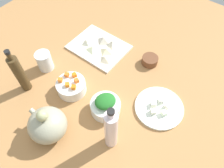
{
  "coord_description": "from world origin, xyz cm",
  "views": [
    {
      "loc": [
        -33.39,
        43.25,
        87.03
      ],
      "look_at": [
        0.0,
        0.0,
        8.0
      ],
      "focal_mm": 34.2,
      "sensor_mm": 36.0,
      "label": 1
    }
  ],
  "objects_px": {
    "bottle_1": "(20,74)",
    "bottle_0": "(111,130)",
    "bowl_greens": "(106,107)",
    "bowl_carrots": "(71,87)",
    "plate_tofu": "(159,108)",
    "cutting_board": "(99,47)",
    "drinking_glass_0": "(45,61)",
    "bowl_small_side": "(150,60)",
    "teapot": "(47,125)"
  },
  "relations": [
    {
      "from": "bottle_1",
      "to": "plate_tofu",
      "type": "bearing_deg",
      "value": -152.81
    },
    {
      "from": "cutting_board",
      "to": "teapot",
      "type": "height_order",
      "value": "teapot"
    },
    {
      "from": "plate_tofu",
      "to": "bowl_carrots",
      "type": "distance_m",
      "value": 0.41
    },
    {
      "from": "cutting_board",
      "to": "plate_tofu",
      "type": "relative_size",
      "value": 1.37
    },
    {
      "from": "bowl_carrots",
      "to": "bottle_1",
      "type": "distance_m",
      "value": 0.23
    },
    {
      "from": "teapot",
      "to": "cutting_board",
      "type": "bearing_deg",
      "value": -73.06
    },
    {
      "from": "cutting_board",
      "to": "bowl_carrots",
      "type": "distance_m",
      "value": 0.3
    },
    {
      "from": "bowl_carrots",
      "to": "plate_tofu",
      "type": "bearing_deg",
      "value": -156.07
    },
    {
      "from": "bowl_greens",
      "to": "drinking_glass_0",
      "type": "height_order",
      "value": "drinking_glass_0"
    },
    {
      "from": "cutting_board",
      "to": "bottle_1",
      "type": "height_order",
      "value": "bottle_1"
    },
    {
      "from": "cutting_board",
      "to": "teapot",
      "type": "distance_m",
      "value": 0.52
    },
    {
      "from": "bowl_small_side",
      "to": "bottle_1",
      "type": "bearing_deg",
      "value": 51.89
    },
    {
      "from": "cutting_board",
      "to": "bottle_0",
      "type": "height_order",
      "value": "bottle_0"
    },
    {
      "from": "bowl_carrots",
      "to": "cutting_board",
      "type": "bearing_deg",
      "value": -75.07
    },
    {
      "from": "cutting_board",
      "to": "bowl_small_side",
      "type": "height_order",
      "value": "bowl_small_side"
    },
    {
      "from": "bowl_small_side",
      "to": "drinking_glass_0",
      "type": "relative_size",
      "value": 0.84
    },
    {
      "from": "bowl_greens",
      "to": "bowl_carrots",
      "type": "bearing_deg",
      "value": 4.23
    },
    {
      "from": "bowl_small_side",
      "to": "teapot",
      "type": "distance_m",
      "value": 0.58
    },
    {
      "from": "plate_tofu",
      "to": "cutting_board",
      "type": "bearing_deg",
      "value": -15.38
    },
    {
      "from": "drinking_glass_0",
      "to": "bottle_0",
      "type": "bearing_deg",
      "value": 167.98
    },
    {
      "from": "bowl_small_side",
      "to": "bottle_0",
      "type": "xyz_separation_m",
      "value": [
        -0.1,
        0.45,
        0.1
      ]
    },
    {
      "from": "plate_tofu",
      "to": "bowl_carrots",
      "type": "relative_size",
      "value": 1.61
    },
    {
      "from": "teapot",
      "to": "bottle_0",
      "type": "xyz_separation_m",
      "value": [
        -0.22,
        -0.12,
        0.05
      ]
    },
    {
      "from": "bowl_greens",
      "to": "bottle_1",
      "type": "bearing_deg",
      "value": 19.73
    },
    {
      "from": "cutting_board",
      "to": "plate_tofu",
      "type": "xyz_separation_m",
      "value": [
        -0.45,
        0.12,
        0.0
      ]
    },
    {
      "from": "bottle_0",
      "to": "drinking_glass_0",
      "type": "height_order",
      "value": "bottle_0"
    },
    {
      "from": "bottle_1",
      "to": "bottle_0",
      "type": "bearing_deg",
      "value": -175.81
    },
    {
      "from": "teapot",
      "to": "bottle_0",
      "type": "bearing_deg",
      "value": -152.06
    },
    {
      "from": "bowl_carrots",
      "to": "bowl_greens",
      "type": "bearing_deg",
      "value": -175.77
    },
    {
      "from": "plate_tofu",
      "to": "bowl_small_side",
      "type": "bearing_deg",
      "value": -48.83
    },
    {
      "from": "bottle_0",
      "to": "drinking_glass_0",
      "type": "bearing_deg",
      "value": -12.02
    },
    {
      "from": "cutting_board",
      "to": "drinking_glass_0",
      "type": "bearing_deg",
      "value": 65.64
    },
    {
      "from": "bowl_greens",
      "to": "bottle_0",
      "type": "bearing_deg",
      "value": 137.39
    },
    {
      "from": "drinking_glass_0",
      "to": "bowl_carrots",
      "type": "bearing_deg",
      "value": 173.85
    },
    {
      "from": "teapot",
      "to": "bowl_carrots",
      "type": "bearing_deg",
      "value": -70.27
    },
    {
      "from": "bowl_carrots",
      "to": "bottle_1",
      "type": "xyz_separation_m",
      "value": [
        0.18,
        0.12,
        0.08
      ]
    },
    {
      "from": "bowl_carrots",
      "to": "drinking_glass_0",
      "type": "bearing_deg",
      "value": -6.15
    },
    {
      "from": "bowl_greens",
      "to": "bottle_0",
      "type": "relative_size",
      "value": 0.49
    },
    {
      "from": "plate_tofu",
      "to": "bowl_small_side",
      "type": "relative_size",
      "value": 2.65
    },
    {
      "from": "cutting_board",
      "to": "bowl_greens",
      "type": "height_order",
      "value": "bowl_greens"
    },
    {
      "from": "bottle_0",
      "to": "bottle_1",
      "type": "xyz_separation_m",
      "value": [
        0.48,
        0.03,
        -0.01
      ]
    },
    {
      "from": "plate_tofu",
      "to": "bottle_1",
      "type": "relative_size",
      "value": 0.87
    },
    {
      "from": "cutting_board",
      "to": "plate_tofu",
      "type": "height_order",
      "value": "plate_tofu"
    },
    {
      "from": "bottle_1",
      "to": "drinking_glass_0",
      "type": "distance_m",
      "value": 0.15
    },
    {
      "from": "bowl_small_side",
      "to": "bottle_1",
      "type": "distance_m",
      "value": 0.62
    },
    {
      "from": "bottle_0",
      "to": "bowl_carrots",
      "type": "bearing_deg",
      "value": -15.81
    },
    {
      "from": "bowl_small_side",
      "to": "teapot",
      "type": "bearing_deg",
      "value": 77.5
    },
    {
      "from": "bowl_small_side",
      "to": "bottle_1",
      "type": "height_order",
      "value": "bottle_1"
    },
    {
      "from": "cutting_board",
      "to": "drinking_glass_0",
      "type": "xyz_separation_m",
      "value": [
        0.12,
        0.27,
        0.04
      ]
    },
    {
      "from": "plate_tofu",
      "to": "teapot",
      "type": "bearing_deg",
      "value": 50.83
    }
  ]
}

